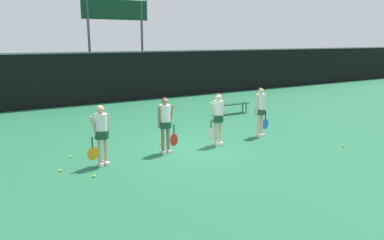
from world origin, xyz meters
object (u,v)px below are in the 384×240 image
object	(u,v)px
bench_courtside	(232,105)
tennis_ball_0	(160,143)
player_1	(165,120)
tennis_ball_3	(61,170)
player_2	(218,115)
tennis_ball_2	(343,146)
tennis_ball_4	(94,176)
tennis_ball_5	(71,157)
tennis_ball_1	(234,123)
player_0	(101,130)
player_3	(261,108)
scoreboard	(116,17)

from	to	relation	value
bench_courtside	tennis_ball_0	distance (m)	5.88
player_1	tennis_ball_3	world-z (taller)	player_1
player_2	tennis_ball_0	bearing A→B (deg)	150.57
tennis_ball_0	tennis_ball_2	xyz separation A→B (m)	(4.85, -3.31, 0.00)
player_2	tennis_ball_4	distance (m)	4.49
bench_courtside	tennis_ball_2	xyz separation A→B (m)	(-0.27, -6.17, -0.37)
tennis_ball_3	tennis_ball_5	xyz separation A→B (m)	(0.53, 1.06, -0.00)
bench_courtside	tennis_ball_1	bearing A→B (deg)	-124.39
player_2	player_0	bearing A→B (deg)	-176.13
player_1	tennis_ball_2	world-z (taller)	player_1
player_3	tennis_ball_1	distance (m)	2.28
tennis_ball_2	tennis_ball_4	size ratio (longest dim) A/B	0.98
player_0	player_2	world-z (taller)	player_2
scoreboard	tennis_ball_0	size ratio (longest dim) A/B	86.75
tennis_ball_0	tennis_ball_1	distance (m)	4.08
player_2	tennis_ball_4	world-z (taller)	player_2
player_2	tennis_ball_5	bearing A→B (deg)	169.55
player_1	tennis_ball_5	world-z (taller)	player_1
tennis_ball_1	tennis_ball_4	distance (m)	7.30
bench_courtside	tennis_ball_4	size ratio (longest dim) A/B	24.62
tennis_ball_2	player_0	bearing A→B (deg)	162.32
bench_courtside	tennis_ball_2	world-z (taller)	bench_courtside
player_1	player_2	xyz separation A→B (m)	(1.84, -0.10, -0.01)
player_1	tennis_ball_4	distance (m)	2.81
player_0	tennis_ball_2	bearing A→B (deg)	-21.96
bench_courtside	tennis_ball_4	bearing A→B (deg)	-148.67
player_1	tennis_ball_1	xyz separation A→B (m)	(4.19, 2.05, -0.97)
player_2	bench_courtside	bearing A→B (deg)	50.92
tennis_ball_4	bench_courtside	bearing A→B (deg)	30.78
tennis_ball_0	tennis_ball_3	world-z (taller)	tennis_ball_3
player_1	tennis_ball_3	bearing A→B (deg)	-177.47
player_0	scoreboard	bearing A→B (deg)	63.14
player_3	tennis_ball_5	bearing A→B (deg)	164.83
player_3	tennis_ball_4	size ratio (longest dim) A/B	23.98
tennis_ball_3	tennis_ball_5	size ratio (longest dim) A/B	1.07
tennis_ball_0	tennis_ball_2	size ratio (longest dim) A/B	0.96
scoreboard	player_1	bearing A→B (deg)	-103.88
tennis_ball_0	tennis_ball_2	bearing A→B (deg)	-34.28
player_0	tennis_ball_5	world-z (taller)	player_0
player_2	tennis_ball_4	xyz separation A→B (m)	(-4.31, -0.81, -0.95)
tennis_ball_0	tennis_ball_4	world-z (taller)	tennis_ball_4
player_3	tennis_ball_4	distance (m)	6.38
tennis_ball_0	tennis_ball_5	xyz separation A→B (m)	(-2.84, 0.08, -0.00)
bench_courtside	player_0	xyz separation A→B (m)	(-7.39, -3.90, 0.56)
scoreboard	tennis_ball_3	xyz separation A→B (m)	(-5.94, -11.56, -4.57)
player_0	player_2	distance (m)	3.83
tennis_ball_5	bench_courtside	bearing A→B (deg)	19.27
tennis_ball_1	tennis_ball_4	bearing A→B (deg)	-156.00
scoreboard	tennis_ball_0	xyz separation A→B (m)	(-2.56, -10.58, -4.57)
bench_courtside	tennis_ball_1	distance (m)	2.13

